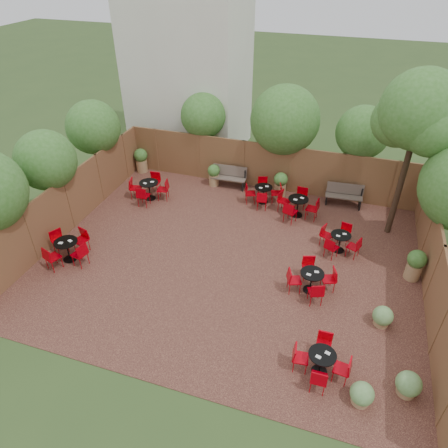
% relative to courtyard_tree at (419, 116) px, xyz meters
% --- Properties ---
extents(ground, '(80.00, 80.00, 0.00)m').
position_rel_courtyard_tree_xyz_m(ground, '(-4.94, -3.23, -4.32)').
color(ground, '#354F23').
rests_on(ground, ground).
extents(courtyard_paving, '(12.00, 10.00, 0.02)m').
position_rel_courtyard_tree_xyz_m(courtyard_paving, '(-4.94, -3.23, -4.31)').
color(courtyard_paving, '#351915').
rests_on(courtyard_paving, ground).
extents(fence_back, '(12.00, 0.08, 2.00)m').
position_rel_courtyard_tree_xyz_m(fence_back, '(-4.94, 1.77, -3.32)').
color(fence_back, brown).
rests_on(fence_back, ground).
extents(fence_left, '(0.08, 10.00, 2.00)m').
position_rel_courtyard_tree_xyz_m(fence_left, '(-10.94, -3.23, -3.32)').
color(fence_left, brown).
rests_on(fence_left, ground).
extents(fence_right, '(0.08, 10.00, 2.00)m').
position_rel_courtyard_tree_xyz_m(fence_right, '(1.06, -3.23, -3.32)').
color(fence_right, brown).
rests_on(fence_right, ground).
extents(neighbour_building, '(5.00, 4.00, 8.00)m').
position_rel_courtyard_tree_xyz_m(neighbour_building, '(-9.44, 4.77, -0.32)').
color(neighbour_building, silver).
rests_on(neighbour_building, ground).
extents(overhang_foliage, '(15.93, 10.72, 2.77)m').
position_rel_courtyard_tree_xyz_m(overhang_foliage, '(-5.60, -0.59, -1.58)').
color(overhang_foliage, '#336721').
rests_on(overhang_foliage, ground).
extents(courtyard_tree, '(2.68, 2.58, 5.73)m').
position_rel_courtyard_tree_xyz_m(courtyard_tree, '(0.00, 0.00, 0.00)').
color(courtyard_tree, black).
rests_on(courtyard_tree, courtyard_paving).
extents(park_bench_left, '(1.48, 0.54, 0.90)m').
position_rel_courtyard_tree_xyz_m(park_bench_left, '(-6.44, 1.39, -3.83)').
color(park_bench_left, brown).
rests_on(park_bench_left, courtyard_paving).
extents(park_bench_right, '(1.44, 0.56, 0.87)m').
position_rel_courtyard_tree_xyz_m(park_bench_right, '(-1.70, 1.39, -3.85)').
color(park_bench_right, brown).
rests_on(park_bench_right, courtyard_paving).
extents(bistro_tables, '(9.83, 8.66, 0.86)m').
position_rel_courtyard_tree_xyz_m(bistro_tables, '(-5.02, -2.29, -3.88)').
color(bistro_tables, black).
rests_on(bistro_tables, courtyard_paving).
extents(planters, '(11.88, 4.41, 1.09)m').
position_rel_courtyard_tree_xyz_m(planters, '(-5.39, 0.40, -3.74)').
color(planters, '#97744B').
rests_on(planters, courtyard_paving).
extents(low_shrubs, '(1.56, 3.11, 0.63)m').
position_rel_courtyard_tree_xyz_m(low_shrubs, '(-0.08, -6.17, -4.00)').
color(low_shrubs, '#97744B').
rests_on(low_shrubs, courtyard_paving).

